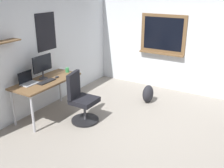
{
  "coord_description": "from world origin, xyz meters",
  "views": [
    {
      "loc": [
        -3.5,
        -1.38,
        2.41
      ],
      "look_at": [
        0.04,
        0.72,
        0.85
      ],
      "focal_mm": 41.77,
      "sensor_mm": 36.0,
      "label": 1
    }
  ],
  "objects_px": {
    "laptop": "(28,81)",
    "computer_mouse": "(57,77)",
    "monitor_primary": "(42,65)",
    "backpack": "(148,94)",
    "office_chair": "(81,101)",
    "keyboard": "(47,82)",
    "coffee_mug": "(67,70)",
    "desk": "(47,84)"
  },
  "relations": [
    {
      "from": "coffee_mug",
      "to": "desk",
      "type": "bearing_deg",
      "value": 177.42
    },
    {
      "from": "keyboard",
      "to": "backpack",
      "type": "relative_size",
      "value": 0.94
    },
    {
      "from": "coffee_mug",
      "to": "laptop",
      "type": "bearing_deg",
      "value": 169.07
    },
    {
      "from": "laptop",
      "to": "backpack",
      "type": "xyz_separation_m",
      "value": [
        1.86,
        -1.59,
        -0.59
      ]
    },
    {
      "from": "computer_mouse",
      "to": "coffee_mug",
      "type": "bearing_deg",
      "value": 7.57
    },
    {
      "from": "office_chair",
      "to": "computer_mouse",
      "type": "xyz_separation_m",
      "value": [
        0.08,
        0.63,
        0.34
      ]
    },
    {
      "from": "laptop",
      "to": "keyboard",
      "type": "xyz_separation_m",
      "value": [
        0.24,
        -0.22,
        -0.04
      ]
    },
    {
      "from": "desk",
      "to": "backpack",
      "type": "distance_m",
      "value": 2.17
    },
    {
      "from": "monitor_primary",
      "to": "backpack",
      "type": "height_order",
      "value": "monitor_primary"
    },
    {
      "from": "desk",
      "to": "office_chair",
      "type": "relative_size",
      "value": 1.45
    },
    {
      "from": "desk",
      "to": "keyboard",
      "type": "height_order",
      "value": "keyboard"
    },
    {
      "from": "desk",
      "to": "office_chair",
      "type": "bearing_deg",
      "value": -79.52
    },
    {
      "from": "keyboard",
      "to": "computer_mouse",
      "type": "bearing_deg",
      "value": 0.0
    },
    {
      "from": "monitor_primary",
      "to": "keyboard",
      "type": "distance_m",
      "value": 0.33
    },
    {
      "from": "monitor_primary",
      "to": "coffee_mug",
      "type": "distance_m",
      "value": 0.61
    },
    {
      "from": "monitor_primary",
      "to": "computer_mouse",
      "type": "xyz_separation_m",
      "value": [
        0.18,
        -0.17,
        -0.25
      ]
    },
    {
      "from": "laptop",
      "to": "office_chair",
      "type": "bearing_deg",
      "value": -62.79
    },
    {
      "from": "laptop",
      "to": "monitor_primary",
      "type": "height_order",
      "value": "monitor_primary"
    },
    {
      "from": "computer_mouse",
      "to": "coffee_mug",
      "type": "relative_size",
      "value": 1.13
    },
    {
      "from": "keyboard",
      "to": "coffee_mug",
      "type": "relative_size",
      "value": 4.02
    },
    {
      "from": "computer_mouse",
      "to": "backpack",
      "type": "xyz_separation_m",
      "value": [
        1.34,
        -1.37,
        -0.55
      ]
    },
    {
      "from": "monitor_primary",
      "to": "keyboard",
      "type": "relative_size",
      "value": 1.25
    },
    {
      "from": "laptop",
      "to": "computer_mouse",
      "type": "bearing_deg",
      "value": -23.2
    },
    {
      "from": "keyboard",
      "to": "coffee_mug",
      "type": "height_order",
      "value": "coffee_mug"
    },
    {
      "from": "monitor_primary",
      "to": "keyboard",
      "type": "xyz_separation_m",
      "value": [
        -0.1,
        -0.17,
        -0.26
      ]
    },
    {
      "from": "office_chair",
      "to": "keyboard",
      "type": "bearing_deg",
      "value": 107.52
    },
    {
      "from": "keyboard",
      "to": "coffee_mug",
      "type": "distance_m",
      "value": 0.66
    },
    {
      "from": "desk",
      "to": "computer_mouse",
      "type": "height_order",
      "value": "computer_mouse"
    },
    {
      "from": "computer_mouse",
      "to": "backpack",
      "type": "bearing_deg",
      "value": -45.55
    },
    {
      "from": "laptop",
      "to": "coffee_mug",
      "type": "bearing_deg",
      "value": -10.93
    },
    {
      "from": "computer_mouse",
      "to": "backpack",
      "type": "height_order",
      "value": "computer_mouse"
    },
    {
      "from": "monitor_primary",
      "to": "keyboard",
      "type": "height_order",
      "value": "monitor_primary"
    },
    {
      "from": "office_chair",
      "to": "keyboard",
      "type": "height_order",
      "value": "office_chair"
    },
    {
      "from": "office_chair",
      "to": "coffee_mug",
      "type": "distance_m",
      "value": 0.9
    },
    {
      "from": "laptop",
      "to": "coffee_mug",
      "type": "xyz_separation_m",
      "value": [
        0.9,
        -0.17,
        -0.01
      ]
    },
    {
      "from": "laptop",
      "to": "backpack",
      "type": "distance_m",
      "value": 2.52
    },
    {
      "from": "office_chair",
      "to": "backpack",
      "type": "distance_m",
      "value": 1.62
    },
    {
      "from": "computer_mouse",
      "to": "coffee_mug",
      "type": "distance_m",
      "value": 0.38
    },
    {
      "from": "monitor_primary",
      "to": "backpack",
      "type": "distance_m",
      "value": 2.31
    },
    {
      "from": "laptop",
      "to": "keyboard",
      "type": "bearing_deg",
      "value": -42.85
    },
    {
      "from": "laptop",
      "to": "monitor_primary",
      "type": "xyz_separation_m",
      "value": [
        0.34,
        -0.05,
        0.22
      ]
    },
    {
      "from": "laptop",
      "to": "monitor_primary",
      "type": "bearing_deg",
      "value": -7.99
    }
  ]
}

